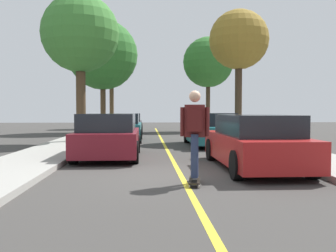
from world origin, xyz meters
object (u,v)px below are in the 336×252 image
(street_tree_right_near, at_px, (208,62))
(street_tree_left_far, at_px, (111,71))
(street_tree_left_nearest, at_px, (80,34))
(parked_car_left_nearest, at_px, (109,136))
(parked_car_right_nearest, at_px, (254,142))
(parked_car_left_near, at_px, (122,127))
(street_tree_left_near, at_px, (103,55))
(street_tree_right_nearest, at_px, (239,41))
(skateboard, at_px, (195,180))
(skateboarder, at_px, (195,129))
(parked_car_right_near, at_px, (211,130))
(parked_car_left_far, at_px, (128,124))

(street_tree_right_near, bearing_deg, street_tree_left_far, 146.68)
(street_tree_left_nearest, relative_size, street_tree_left_far, 1.05)
(parked_car_left_nearest, bearing_deg, street_tree_left_nearest, 108.65)
(parked_car_right_nearest, height_order, street_tree_left_nearest, street_tree_left_nearest)
(street_tree_left_far, bearing_deg, street_tree_left_nearest, -90.00)
(parked_car_left_near, bearing_deg, street_tree_left_near, 103.43)
(street_tree_right_nearest, bearing_deg, street_tree_right_near, 90.00)
(parked_car_left_near, height_order, street_tree_left_near, street_tree_left_near)
(skateboard, xyz_separation_m, skateboarder, (-0.00, -0.03, 1.02))
(parked_car_right_near, bearing_deg, street_tree_left_nearest, 167.84)
(skateboarder, bearing_deg, skateboard, 81.66)
(parked_car_right_near, bearing_deg, parked_car_right_nearest, -90.00)
(parked_car_left_nearest, distance_m, skateboarder, 4.92)
(street_tree_right_nearest, height_order, skateboarder, street_tree_right_nearest)
(parked_car_left_nearest, height_order, skateboarder, skateboarder)
(parked_car_left_nearest, distance_m, street_tree_left_nearest, 6.86)
(street_tree_left_near, bearing_deg, street_tree_right_near, 11.06)
(parked_car_left_nearest, bearing_deg, street_tree_right_nearest, 47.70)
(parked_car_right_near, bearing_deg, street_tree_left_far, 109.37)
(parked_car_left_far, height_order, street_tree_right_nearest, street_tree_right_nearest)
(parked_car_left_near, distance_m, street_tree_left_far, 14.33)
(parked_car_left_nearest, xyz_separation_m, street_tree_left_nearest, (-1.74, 5.15, 4.19))
(parked_car_right_near, height_order, street_tree_left_near, street_tree_left_near)
(parked_car_left_nearest, bearing_deg, skateboard, -63.92)
(parked_car_left_near, xyz_separation_m, street_tree_left_far, (-1.74, 13.60, 4.16))
(parked_car_left_near, distance_m, street_tree_right_nearest, 7.06)
(street_tree_left_nearest, bearing_deg, street_tree_left_near, 90.00)
(parked_car_right_nearest, height_order, street_tree_left_far, street_tree_left_far)
(parked_car_left_nearest, bearing_deg, parked_car_right_nearest, -31.30)
(street_tree_left_far, bearing_deg, parked_car_left_near, -82.71)
(parked_car_left_near, bearing_deg, street_tree_left_nearest, -143.27)
(parked_car_right_nearest, bearing_deg, street_tree_left_near, 109.37)
(parked_car_left_far, bearing_deg, street_tree_right_nearest, -49.54)
(parked_car_right_nearest, bearing_deg, street_tree_right_nearest, 78.59)
(parked_car_left_far, xyz_separation_m, street_tree_left_far, (-1.74, 7.17, 4.19))
(street_tree_left_far, xyz_separation_m, street_tree_right_near, (7.41, -4.87, 0.16))
(street_tree_left_near, xyz_separation_m, skateboarder, (3.87, -18.14, -4.14))
(skateboard, bearing_deg, street_tree_right_nearest, 71.60)
(street_tree_right_near, bearing_deg, street_tree_left_nearest, -126.45)
(parked_car_right_nearest, relative_size, skateboard, 5.37)
(street_tree_left_nearest, xyz_separation_m, skateboarder, (3.87, -9.56, -3.77))
(skateboard, bearing_deg, parked_car_right_nearest, 48.00)
(street_tree_left_near, relative_size, street_tree_left_far, 1.20)
(parked_car_left_near, relative_size, street_tree_right_near, 0.60)
(street_tree_left_nearest, height_order, street_tree_left_far, street_tree_left_nearest)
(parked_car_left_near, bearing_deg, street_tree_right_nearest, -2.25)
(street_tree_left_nearest, distance_m, street_tree_right_nearest, 7.48)
(parked_car_left_nearest, height_order, skateboard, parked_car_left_nearest)
(parked_car_left_nearest, relative_size, street_tree_right_nearest, 0.65)
(parked_car_left_far, relative_size, street_tree_left_nearest, 0.67)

